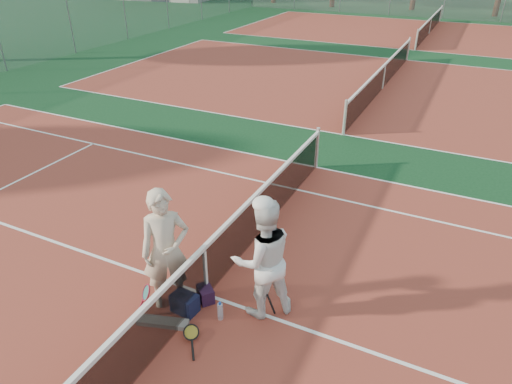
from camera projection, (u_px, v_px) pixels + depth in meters
ground at (207, 295)px, 7.69m from camera, size 130.00×130.00×0.00m
court_main at (207, 295)px, 7.68m from camera, size 23.77×10.97×0.01m
court_far_a at (382, 89)px, 18.30m from camera, size 23.77×10.97×0.01m
court_far_b at (429, 34)px, 28.91m from camera, size 23.77×10.97×0.01m
net_main at (205, 271)px, 7.44m from camera, size 0.10×10.98×1.02m
net_far_a at (384, 76)px, 18.05m from camera, size 0.10×10.98×1.02m
net_far_b at (430, 25)px, 28.66m from camera, size 0.10×10.98×1.02m
player_a at (166, 250)px, 7.06m from camera, size 0.90×0.88×2.08m
player_b at (263, 259)px, 6.91m from camera, size 1.24×1.23×2.02m
racket_red at (147, 300)px, 7.18m from camera, size 0.39×0.40×0.55m
racket_black_held at (267, 301)px, 7.15m from camera, size 0.32×0.34×0.58m
racket_spare at (191, 334)px, 6.85m from camera, size 0.57×0.64×0.13m
sports_bag_navy at (185, 303)px, 7.29m from camera, size 0.44×0.32×0.32m
sports_bag_purple at (206, 294)px, 7.52m from camera, size 0.39×0.37×0.26m
net_cover_canvas at (163, 322)px, 7.09m from camera, size 0.83×0.42×0.09m
water_bottle at (220, 312)px, 7.14m from camera, size 0.09×0.09×0.30m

